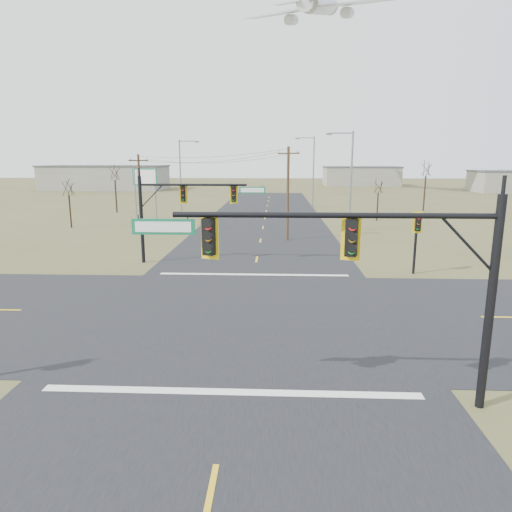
{
  "coord_description": "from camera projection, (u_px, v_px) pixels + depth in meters",
  "views": [
    {
      "loc": [
        1.38,
        -20.63,
        7.22
      ],
      "look_at": [
        0.43,
        1.0,
        2.62
      ],
      "focal_mm": 32.0,
      "sensor_mm": 36.0,
      "label": 1
    }
  ],
  "objects": [
    {
      "name": "streetlight_b",
      "position": [
        312.0,
        168.0,
        68.5
      ],
      "size": [
        2.93,
        0.28,
        10.55
      ],
      "rotation": [
        0.0,
        0.0,
        0.04
      ],
      "color": "gray",
      "rests_on": "ground"
    },
    {
      "name": "bare_tree_b",
      "position": [
        114.0,
        172.0,
        62.12
      ],
      "size": [
        3.12,
        3.12,
        6.84
      ],
      "rotation": [
        0.0,
        0.0,
        -0.18
      ],
      "color": "black",
      "rests_on": "ground"
    },
    {
      "name": "stop_bar_far",
      "position": [
        254.0,
        274.0,
        29.05
      ],
      "size": [
        12.0,
        0.4,
        0.01
      ],
      "primitive_type": "cube",
      "color": "silver",
      "rests_on": "road_ns"
    },
    {
      "name": "pedestal_signal_ne",
      "position": [
        417.0,
        228.0,
        28.65
      ],
      "size": [
        0.58,
        0.5,
        4.04
      ],
      "rotation": [
        0.0,
        0.0,
        -0.05
      ],
      "color": "black",
      "rests_on": "ground"
    },
    {
      "name": "bare_tree_a",
      "position": [
        68.0,
        187.0,
        48.29
      ],
      "size": [
        2.94,
        2.94,
        5.46
      ],
      "rotation": [
        0.0,
        0.0,
        -0.42
      ],
      "color": "black",
      "rests_on": "ground"
    },
    {
      "name": "utility_pole_near",
      "position": [
        288.0,
        192.0,
        40.7
      ],
      "size": [
        1.95,
        0.83,
        8.33
      ],
      "rotation": [
        0.0,
        0.0,
        -0.36
      ],
      "color": "#4C3320",
      "rests_on": "ground"
    },
    {
      "name": "road_ns",
      "position": [
        246.0,
        314.0,
        21.72
      ],
      "size": [
        14.0,
        160.0,
        0.02
      ],
      "primitive_type": "cube",
      "color": "black",
      "rests_on": "ground"
    },
    {
      "name": "ground",
      "position": [
        246.0,
        314.0,
        21.72
      ],
      "size": [
        320.0,
        320.0,
        0.0
      ],
      "primitive_type": "plane",
      "color": "brown",
      "rests_on": "ground"
    },
    {
      "name": "stop_bar_near",
      "position": [
        230.0,
        392.0,
        14.39
      ],
      "size": [
        12.0,
        0.4,
        0.01
      ],
      "primitive_type": "cube",
      "color": "silver",
      "rests_on": "road_ns"
    },
    {
      "name": "highway_sign",
      "position": [
        145.0,
        184.0,
        54.82
      ],
      "size": [
        3.19,
        0.96,
        6.16
      ],
      "rotation": [
        0.0,
        0.0,
        -0.27
      ],
      "color": "gray",
      "rests_on": "ground"
    },
    {
      "name": "warehouse_mid",
      "position": [
        361.0,
        176.0,
        127.62
      ],
      "size": [
        20.0,
        12.0,
        5.0
      ],
      "primitive_type": "cube",
      "color": "gray",
      "rests_on": "ground"
    },
    {
      "name": "mast_arm_far",
      "position": [
        187.0,
        200.0,
        31.55
      ],
      "size": [
        8.82,
        0.49,
        6.11
      ],
      "rotation": [
        0.0,
        0.0,
        0.17
      ],
      "color": "black",
      "rests_on": "ground"
    },
    {
      "name": "bare_tree_c",
      "position": [
        379.0,
        186.0,
        53.88
      ],
      "size": [
        2.56,
        2.56,
        5.28
      ],
      "rotation": [
        0.0,
        0.0,
        -0.16
      ],
      "color": "black",
      "rests_on": "ground"
    },
    {
      "name": "road_ew",
      "position": [
        246.0,
        314.0,
        21.72
      ],
      "size": [
        160.0,
        14.0,
        0.02
      ],
      "primitive_type": "cube",
      "color": "black",
      "rests_on": "ground"
    },
    {
      "name": "bare_tree_d",
      "position": [
        426.0,
        168.0,
        64.1
      ],
      "size": [
        3.66,
        3.66,
        7.46
      ],
      "rotation": [
        0.0,
        0.0,
        -0.37
      ],
      "color": "black",
      "rests_on": "ground"
    },
    {
      "name": "warehouse_left",
      "position": [
        106.0,
        178.0,
        110.82
      ],
      "size": [
        28.0,
        14.0,
        5.5
      ],
      "primitive_type": "cube",
      "color": "gray",
      "rests_on": "ground"
    },
    {
      "name": "mast_arm_near",
      "position": [
        351.0,
        254.0,
        12.81
      ],
      "size": [
        10.33,
        0.57,
        6.3
      ],
      "rotation": [
        0.0,
        0.0,
        -0.36
      ],
      "color": "black",
      "rests_on": "ground"
    },
    {
      "name": "streetlight_c",
      "position": [
        182.0,
        173.0,
        60.83
      ],
      "size": [
        2.73,
        0.35,
        9.77
      ],
      "rotation": [
        0.0,
        0.0,
        0.22
      ],
      "color": "gray",
      "rests_on": "ground"
    },
    {
      "name": "jet_airliner",
      "position": [
        319.0,
        5.0,
        88.49
      ],
      "size": [
        27.02,
        27.82,
        13.78
      ],
      "rotation": [
        0.0,
        -0.24,
        1.2
      ],
      "color": "silver"
    },
    {
      "name": "utility_pole_far",
      "position": [
        140.0,
        192.0,
        44.7
      ],
      "size": [
        1.85,
        0.62,
        7.7
      ],
      "rotation": [
        0.0,
        0.0,
        0.27
      ],
      "color": "#4C3320",
      "rests_on": "ground"
    },
    {
      "name": "streetlight_a",
      "position": [
        349.0,
        176.0,
        45.97
      ],
      "size": [
        2.78,
        0.34,
        9.97
      ],
      "rotation": [
        0.0,
        0.0,
        0.18
      ],
      "color": "gray",
      "rests_on": "ground"
    }
  ]
}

